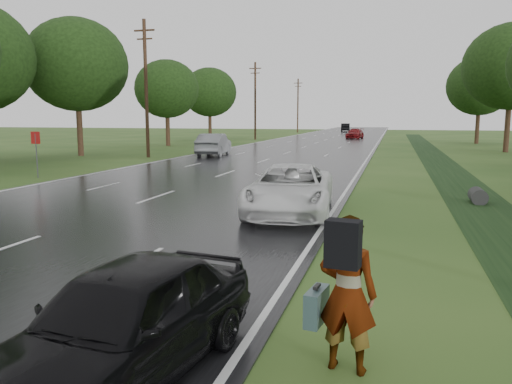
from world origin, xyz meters
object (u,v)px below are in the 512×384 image
object	(u,v)px
road_sign	(36,145)
dark_sedan	(124,321)
pedestrian	(345,291)
silver_sedan	(214,144)
white_pickup	(290,189)

from	to	relation	value
road_sign	dark_sedan	size ratio (longest dim) A/B	0.57
road_sign	pedestrian	size ratio (longest dim) A/B	1.20
road_sign	dark_sedan	world-z (taller)	road_sign
dark_sedan	silver_sedan	world-z (taller)	silver_sedan
dark_sedan	white_pickup	bearing A→B (deg)	98.99
road_sign	white_pickup	distance (m)	15.19
pedestrian	white_pickup	size ratio (longest dim) A/B	0.35
road_sign	pedestrian	xyz separation A→B (m)	(16.57, -15.15, -0.65)
dark_sedan	road_sign	bearing A→B (deg)	139.38
pedestrian	dark_sedan	distance (m)	2.59
white_pickup	pedestrian	bearing A→B (deg)	-80.08
pedestrian	dark_sedan	world-z (taller)	pedestrian
white_pickup	silver_sedan	xyz separation A→B (m)	(-10.37, 21.32, 0.09)
dark_sedan	silver_sedan	size ratio (longest dim) A/B	0.79
pedestrian	silver_sedan	xyz separation A→B (m)	(-12.95, 30.63, -0.10)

